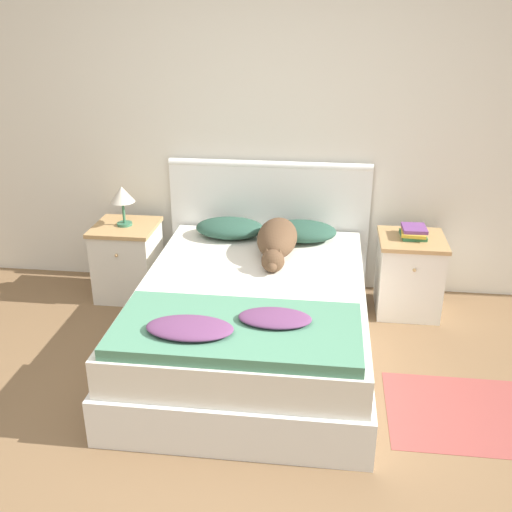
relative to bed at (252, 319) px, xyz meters
The scene contains 13 objects.
ground_plane 1.07m from the bed, 91.66° to the right, with size 16.00×16.00×0.00m, color brown.
wall_back 1.50m from the bed, 91.60° to the left, with size 9.00×0.06×2.55m.
bed is the anchor object (origin of this frame).
headboard 1.05m from the bed, 90.00° to the left, with size 1.51×0.06×1.01m.
nightstand_left 1.26m from the bed, 145.42° to the left, with size 0.46×0.47×0.56m.
nightstand_right 1.26m from the bed, 34.58° to the left, with size 0.46×0.47×0.56m.
pillow_left 0.87m from the bed, 108.91° to the left, with size 0.50×0.34×0.13m.
pillow_right 0.87m from the bed, 71.09° to the left, with size 0.50×0.34×0.13m.
quilt 0.69m from the bed, 90.92° to the right, with size 1.28×0.64×0.11m.
dog 0.61m from the bed, 77.25° to the left, with size 0.27×0.77×0.22m.
book_stack 1.33m from the bed, 35.27° to the left, with size 0.18×0.23×0.07m.
table_lamp 1.38m from the bed, 145.35° to the left, with size 0.18×0.18×0.30m.
rug 1.41m from the bed, 19.99° to the right, with size 0.97×0.69×0.00m.
Camera 1 is at (0.46, -2.23, 2.10)m, focal length 42.00 mm.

